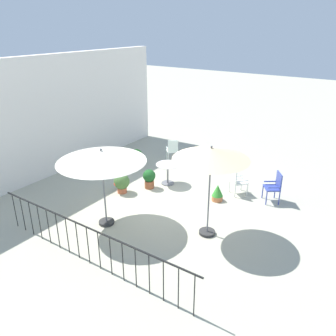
% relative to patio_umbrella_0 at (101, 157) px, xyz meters
% --- Properties ---
extents(ground_plane, '(60.00, 60.00, 0.00)m').
position_rel_patio_umbrella_0_xyz_m(ground_plane, '(2.18, -0.89, -2.03)').
color(ground_plane, '#B0AC95').
extents(villa_facade, '(10.04, 0.30, 4.28)m').
position_rel_patio_umbrella_0_xyz_m(villa_facade, '(2.18, 4.17, 0.11)').
color(villa_facade, white).
rests_on(villa_facade, ground).
extents(terrace_railing, '(0.03, 6.05, 1.01)m').
position_rel_patio_umbrella_0_xyz_m(terrace_railing, '(-1.51, -0.89, -1.35)').
color(terrace_railing, black).
rests_on(terrace_railing, ground).
extents(patio_umbrella_0, '(2.37, 2.37, 2.26)m').
position_rel_patio_umbrella_0_xyz_m(patio_umbrella_0, '(0.00, 0.00, 0.00)').
color(patio_umbrella_0, '#2D2D2D').
rests_on(patio_umbrella_0, ground).
extents(patio_umbrella_1, '(1.93, 1.93, 2.51)m').
position_rel_patio_umbrella_0_xyz_m(patio_umbrella_1, '(1.15, -2.60, 0.24)').
color(patio_umbrella_1, '#2D2D2D').
rests_on(patio_umbrella_1, ground).
extents(cafe_table_0, '(0.82, 0.82, 0.74)m').
position_rel_patio_umbrella_0_xyz_m(cafe_table_0, '(3.16, 0.06, -1.51)').
color(cafe_table_0, silver).
rests_on(cafe_table_0, ground).
extents(patio_chair_0, '(0.65, 0.64, 0.98)m').
position_rel_patio_umbrella_0_xyz_m(patio_chair_0, '(3.96, -3.45, -1.46)').
color(patio_chair_0, '#36459B').
rests_on(patio_chair_0, ground).
extents(patio_chair_1, '(0.65, 0.64, 0.91)m').
position_rel_patio_umbrella_0_xyz_m(patio_chair_1, '(3.75, -2.26, -1.52)').
color(patio_chair_1, white).
rests_on(patio_chair_1, ground).
extents(patio_chair_2, '(0.60, 0.60, 0.94)m').
position_rel_patio_umbrella_0_xyz_m(patio_chair_2, '(5.02, 1.10, -1.50)').
color(patio_chair_2, white).
rests_on(patio_chair_2, ground).
extents(potted_plant_0, '(0.53, 0.53, 0.67)m').
position_rel_patio_umbrella_0_xyz_m(potted_plant_0, '(1.72, 0.93, -1.66)').
color(potted_plant_0, '#C3623F').
rests_on(potted_plant_0, ground).
extents(potted_plant_1, '(0.36, 0.36, 0.55)m').
position_rel_patio_umbrella_0_xyz_m(potted_plant_1, '(3.01, -1.96, -1.75)').
color(potted_plant_1, '#BD6E43').
rests_on(potted_plant_1, ground).
extents(potted_plant_2, '(0.44, 0.44, 0.67)m').
position_rel_patio_umbrella_0_xyz_m(potted_plant_2, '(3.87, 2.04, -1.66)').
color(potted_plant_2, '#B15129').
rests_on(potted_plant_2, ground).
extents(potted_plant_3, '(0.43, 0.43, 0.67)m').
position_rel_patio_umbrella_0_xyz_m(potted_plant_3, '(2.52, 0.39, -1.65)').
color(potted_plant_3, '#975031').
rests_on(potted_plant_3, ground).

